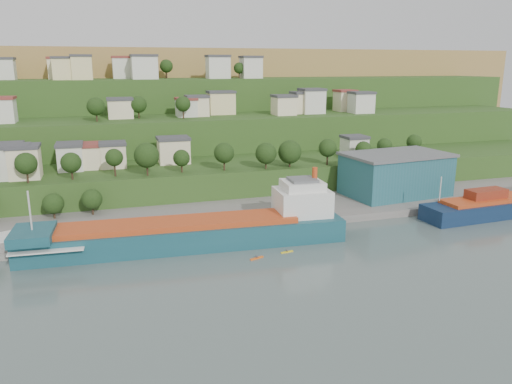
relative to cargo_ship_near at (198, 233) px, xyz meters
name	(u,v)px	position (x,y,z in m)	size (l,w,h in m)	color
ground	(269,254)	(14.01, -10.03, -3.00)	(500.00, 500.00, 0.00)	#455450
quay	(304,212)	(34.01, 17.97, -3.00)	(220.00, 26.00, 4.00)	slate
pebble_beach	(13,247)	(-40.99, 11.97, -3.00)	(40.00, 18.00, 2.40)	slate
hillside	(168,143)	(13.97, 158.64, -2.91)	(360.00, 210.51, 96.00)	#284719
cargo_ship_near	(198,233)	(0.00, 0.00, 0.00)	(73.72, 15.96, 18.79)	#14424C
warehouse	(396,174)	(65.12, 20.97, 5.43)	(32.87, 22.24, 12.80)	#215A64
caravan	(5,238)	(-42.00, 10.74, -0.47)	(5.69, 2.37, 2.66)	silver
dinghy	(61,236)	(-30.26, 11.71, -1.43)	(3.74, 1.40, 0.75)	silver
kayak_orange	(257,258)	(10.55, -11.83, -2.76)	(3.28, 1.64, 0.82)	orange
kayak_yellow	(287,251)	(18.09, -10.28, -2.78)	(3.01, 0.95, 0.74)	yellow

